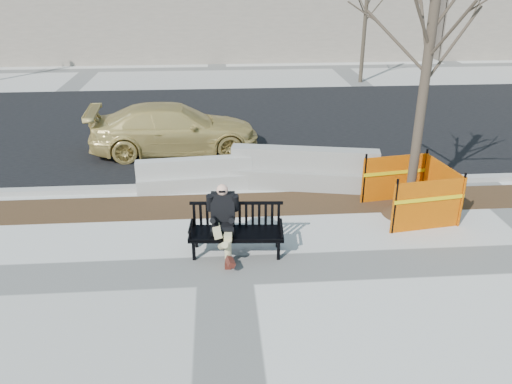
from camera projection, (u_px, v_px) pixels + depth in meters
ground at (225, 270)px, 8.88m from camera, size 120.00×120.00×0.00m
mulch_strip at (222, 205)px, 11.25m from camera, size 40.00×1.20×0.02m
asphalt_street at (219, 124)px, 16.90m from camera, size 60.00×10.40×0.01m
curb at (222, 186)px, 12.09m from camera, size 60.00×0.25×0.12m
bench at (237, 253)px, 9.42m from camera, size 1.76×0.73×0.92m
seated_man at (224, 252)px, 9.46m from camera, size 0.62×0.96×1.30m
tree_fence at (407, 214)px, 10.89m from camera, size 2.59×2.59×5.69m
sedan at (176, 152)px, 14.47m from camera, size 4.68×2.14×1.33m
jersey_barrier_left at (195, 189)px, 12.09m from camera, size 2.68×0.75×0.76m
jersey_barrier_right at (304, 187)px, 12.19m from camera, size 3.45×1.33×0.97m
far_tree_right at (360, 82)px, 22.91m from camera, size 2.41×2.41×4.96m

